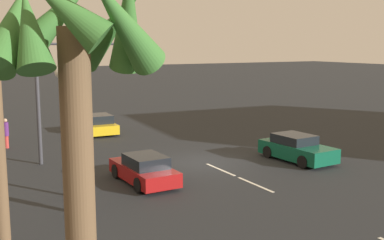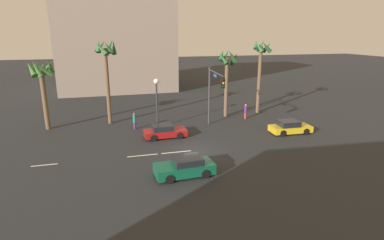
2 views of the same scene
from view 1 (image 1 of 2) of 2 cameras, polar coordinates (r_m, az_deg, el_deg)
name	(u,v)px [view 1 (image 1 of 2)]	position (r m, az deg, el deg)	size (l,w,h in m)	color
ground_plane	(202,162)	(24.76, 1.26, -5.04)	(220.00, 220.00, 0.00)	#232628
lane_stripe_2	(255,185)	(21.06, 7.55, -7.65)	(2.53, 0.14, 0.01)	silver
lane_stripe_3	(220,170)	(23.33, 3.39, -5.93)	(2.56, 0.14, 0.01)	silver
car_0	(297,149)	(25.55, 12.39, -3.35)	(4.26, 2.14, 1.35)	#0F5138
car_1	(98,124)	(33.23, -11.17, -0.52)	(4.14, 2.04, 1.30)	gold
car_2	(144,170)	(21.11, -5.73, -5.92)	(4.10, 1.90, 1.27)	maroon
traffic_signal	(78,78)	(25.12, -13.46, 4.89)	(0.83, 5.92, 6.29)	#38383D
streetlamp	(63,103)	(19.31, -15.14, 1.98)	(0.56, 0.56, 5.25)	#2D2D33
pedestrian_0	(81,189)	(17.58, -13.06, -8.05)	(0.35, 0.35, 1.76)	#59266B
pedestrian_1	(6,132)	(29.89, -21.33, -1.40)	(0.44, 0.44, 1.75)	#BF3833
palm_tree_2	(78,85)	(7.72, -13.44, 4.15)	(2.86, 2.88, 7.42)	brown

